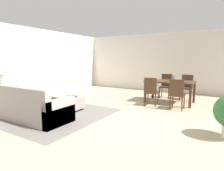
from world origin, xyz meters
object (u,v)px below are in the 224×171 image
object	(u,v)px
side_table	(1,96)
book_on_ottoman	(72,96)
dining_chair_far_right	(187,86)
vase_centerpiece	(173,78)
dining_chair_far_left	(166,84)
dining_chair_near_left	(151,90)
dining_table	(170,84)
dining_chair_near_right	(177,93)
table_lamp	(0,78)
couch	(28,107)
ottoman_table	(67,102)

from	to	relation	value
side_table	book_on_ottoman	bearing A→B (deg)	31.06
dining_chair_far_right	book_on_ottoman	size ratio (longest dim) A/B	3.54
vase_centerpiece	book_on_ottoman	xyz separation A→B (m)	(-2.31, -2.50, -0.44)
dining_chair_far_left	dining_chair_far_right	size ratio (longest dim) A/B	1.00
dining_chair_far_left	book_on_ottoman	distance (m)	3.79
dining_chair_near_left	dining_table	bearing A→B (deg)	64.81
dining_chair_far_right	vase_centerpiece	bearing A→B (deg)	-110.92
dining_chair_near_right	dining_chair_far_right	size ratio (longest dim) A/B	1.00
side_table	book_on_ottoman	xyz separation A→B (m)	(1.78, 1.07, -0.02)
side_table	vase_centerpiece	bearing A→B (deg)	41.17
dining_chair_near_left	dining_chair_far_right	xyz separation A→B (m)	(0.78, 1.68, 0.00)
dining_chair_near_left	book_on_ottoman	distance (m)	2.47
table_lamp	dining_chair_far_left	bearing A→B (deg)	50.20
dining_chair_far_left	table_lamp	bearing A→B (deg)	-129.80
dining_chair_far_right	couch	bearing A→B (deg)	-123.45
side_table	table_lamp	xyz separation A→B (m)	(0.00, 0.00, 0.52)
ottoman_table	dining_chair_near_right	bearing A→B (deg)	30.53
side_table	table_lamp	distance (m)	0.52
dining_chair_far_left	book_on_ottoman	bearing A→B (deg)	-119.44
dining_chair_near_left	dining_chair_near_right	size ratio (longest dim) A/B	1.00
book_on_ottoman	dining_chair_near_left	bearing A→B (deg)	41.77
dining_table	vase_centerpiece	world-z (taller)	vase_centerpiece
couch	table_lamp	world-z (taller)	table_lamp
table_lamp	vase_centerpiece	bearing A→B (deg)	41.17
couch	book_on_ottoman	distance (m)	1.25
dining_chair_near_left	dining_chair_far_left	xyz separation A→B (m)	(0.02, 1.66, 0.00)
table_lamp	dining_chair_near_right	world-z (taller)	table_lamp
side_table	dining_chair_far_right	bearing A→B (deg)	44.96
couch	table_lamp	xyz separation A→B (m)	(-1.42, 0.12, 0.66)
couch	book_on_ottoman	xyz separation A→B (m)	(0.36, 1.19, 0.12)
side_table	dining_chair_far_left	world-z (taller)	dining_chair_far_left
table_lamp	dining_table	bearing A→B (deg)	41.41
table_lamp	book_on_ottoman	bearing A→B (deg)	31.06
dining_chair_near_right	dining_chair_far_left	distance (m)	1.87
ottoman_table	vase_centerpiece	world-z (taller)	vase_centerpiece
vase_centerpiece	book_on_ottoman	size ratio (longest dim) A/B	0.70
dining_table	dining_chair_far_right	distance (m)	0.96
vase_centerpiece	dining_chair_near_right	bearing A→B (deg)	-69.37
dining_chair_far_left	dining_chair_near_left	bearing A→B (deg)	-90.81
dining_chair_near_left	vase_centerpiece	size ratio (longest dim) A/B	5.02
ottoman_table	side_table	world-z (taller)	side_table
side_table	book_on_ottoman	world-z (taller)	side_table
couch	dining_chair_near_left	world-z (taller)	dining_chair_near_left
side_table	dining_chair_near_right	bearing A→B (deg)	31.13
table_lamp	dining_chair_far_left	xyz separation A→B (m)	(3.64, 4.37, -0.44)
side_table	dining_table	xyz separation A→B (m)	(4.00, 3.53, 0.23)
dining_chair_near_right	dining_chair_far_right	bearing A→B (deg)	90.85
couch	dining_table	bearing A→B (deg)	54.70
couch	table_lamp	distance (m)	1.57
couch	dining_chair_near_right	bearing A→B (deg)	42.87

